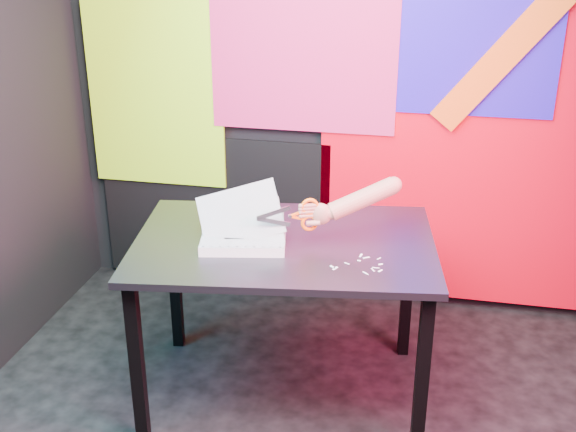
# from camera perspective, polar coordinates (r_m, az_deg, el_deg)

# --- Properties ---
(room) EXTENTS (3.01, 3.01, 2.71)m
(room) POSITION_cam_1_polar(r_m,az_deg,el_deg) (2.25, 0.55, 6.13)
(room) COLOR black
(room) RESTS_ON ground
(backdrop) EXTENTS (2.88, 0.05, 2.08)m
(backdrop) POSITION_cam_1_polar(r_m,az_deg,el_deg) (3.74, 5.88, 6.61)
(backdrop) COLOR red
(backdrop) RESTS_ON ground
(work_table) EXTENTS (1.33, 0.98, 0.75)m
(work_table) POSITION_cam_1_polar(r_m,az_deg,el_deg) (3.01, -0.30, -3.46)
(work_table) COLOR black
(work_table) RESTS_ON ground
(printout_stack) EXTENTS (0.41, 0.31, 0.26)m
(printout_stack) POSITION_cam_1_polar(r_m,az_deg,el_deg) (2.93, -3.54, -1.76)
(printout_stack) COLOR silver
(printout_stack) RESTS_ON work_table
(scissors) EXTENTS (0.24, 0.10, 0.14)m
(scissors) POSITION_cam_1_polar(r_m,az_deg,el_deg) (2.88, 1.38, 0.08)
(scissors) COLOR silver
(scissors) RESTS_ON printout_stack
(hand_forearm) EXTENTS (0.39, 0.19, 0.18)m
(hand_forearm) POSITION_cam_1_polar(r_m,az_deg,el_deg) (2.91, 5.35, 1.19)
(hand_forearm) COLOR #BB6D5A
(hand_forearm) RESTS_ON work_table
(paper_clippings) EXTENTS (0.20, 0.17, 0.00)m
(paper_clippings) POSITION_cam_1_polar(r_m,az_deg,el_deg) (2.78, 5.67, -3.85)
(paper_clippings) COLOR silver
(paper_clippings) RESTS_ON work_table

